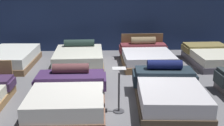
% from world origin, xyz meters
% --- Properties ---
extents(ground_plane, '(18.00, 18.00, 0.02)m').
position_xyz_m(ground_plane, '(0.00, 0.00, -0.01)').
color(ground_plane, slate).
extents(showroom_back_wall, '(18.00, 0.06, 3.50)m').
position_xyz_m(showroom_back_wall, '(0.00, 3.48, 1.75)').
color(showroom_back_wall, navy).
rests_on(showroom_back_wall, ground_plane).
extents(bed_1, '(1.72, 2.09, 0.77)m').
position_xyz_m(bed_1, '(-1.11, -1.35, 0.26)').
color(bed_1, brown).
rests_on(bed_1, ground_plane).
extents(bed_2, '(1.59, 2.21, 0.84)m').
position_xyz_m(bed_2, '(1.15, -1.36, 0.29)').
color(bed_2, brown).
rests_on(bed_2, ground_plane).
extents(bed_4, '(1.51, 2.18, 0.50)m').
position_xyz_m(bed_4, '(-3.34, 1.62, 0.25)').
color(bed_4, brown).
rests_on(bed_4, ground_plane).
extents(bed_5, '(1.67, 1.98, 0.72)m').
position_xyz_m(bed_5, '(-1.13, 1.64, 0.25)').
color(bed_5, brown).
rests_on(bed_5, ground_plane).
extents(bed_6, '(1.70, 2.05, 0.85)m').
position_xyz_m(bed_6, '(1.13, 1.66, 0.26)').
color(bed_6, brown).
rests_on(bed_6, ground_plane).
extents(bed_7, '(1.52, 2.18, 0.52)m').
position_xyz_m(bed_7, '(3.35, 1.64, 0.24)').
color(bed_7, '#534F5B').
rests_on(bed_7, ground_plane).
extents(price_sign, '(0.28, 0.24, 0.99)m').
position_xyz_m(price_sign, '(0.00, -1.69, 0.38)').
color(price_sign, '#3F3F44').
rests_on(price_sign, ground_plane).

